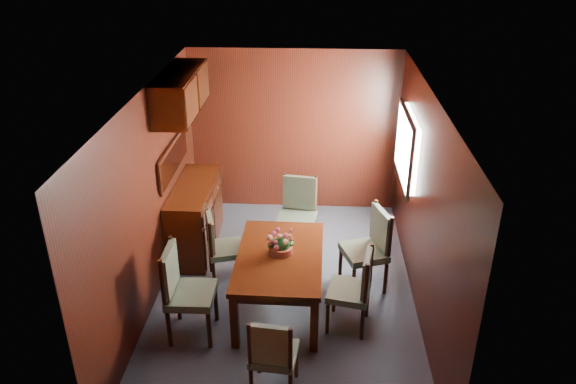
# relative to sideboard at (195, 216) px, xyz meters

# --- Properties ---
(ground) EXTENTS (4.50, 4.50, 0.00)m
(ground) POSITION_rel_sideboard_xyz_m (1.25, -1.00, -0.45)
(ground) COLOR #3F4755
(ground) RESTS_ON ground
(room_shell) EXTENTS (3.06, 4.52, 2.41)m
(room_shell) POSITION_rel_sideboard_xyz_m (1.15, -0.67, 1.18)
(room_shell) COLOR black
(room_shell) RESTS_ON ground
(sideboard) EXTENTS (0.48, 1.40, 0.90)m
(sideboard) POSITION_rel_sideboard_xyz_m (0.00, 0.00, 0.00)
(sideboard) COLOR black
(sideboard) RESTS_ON ground
(dining_table) EXTENTS (0.95, 1.50, 0.70)m
(dining_table) POSITION_rel_sideboard_xyz_m (1.20, -1.26, 0.15)
(dining_table) COLOR black
(dining_table) RESTS_ON ground
(chair_left_near) EXTENTS (0.49, 0.51, 1.06)m
(chair_left_near) POSITION_rel_sideboard_xyz_m (0.24, -1.75, 0.14)
(chair_left_near) COLOR black
(chair_left_near) RESTS_ON ground
(chair_left_far) EXTENTS (0.51, 0.52, 0.90)m
(chair_left_far) POSITION_rel_sideboard_xyz_m (0.45, -0.75, 0.05)
(chair_left_far) COLOR black
(chair_left_far) RESTS_ON ground
(chair_right_near) EXTENTS (0.51, 0.52, 0.94)m
(chair_right_near) POSITION_rel_sideboard_xyz_m (2.03, -1.55, 0.07)
(chair_right_near) COLOR black
(chair_right_near) RESTS_ON ground
(chair_right_far) EXTENTS (0.60, 0.61, 1.03)m
(chair_right_far) POSITION_rel_sideboard_xyz_m (2.24, -0.78, 0.12)
(chair_right_far) COLOR black
(chair_right_far) RESTS_ON ground
(chair_head) EXTENTS (0.46, 0.44, 0.88)m
(chair_head) POSITION_rel_sideboard_xyz_m (1.22, -2.55, 0.04)
(chair_head) COLOR black
(chair_head) RESTS_ON ground
(chair_foot) EXTENTS (0.54, 0.52, 1.01)m
(chair_foot) POSITION_rel_sideboard_xyz_m (1.36, 0.05, 0.11)
(chair_foot) COLOR black
(chair_foot) RESTS_ON ground
(flower_centerpiece) EXTENTS (0.28, 0.28, 0.28)m
(flower_centerpiece) POSITION_rel_sideboard_xyz_m (1.22, -1.21, 0.38)
(flower_centerpiece) COLOR #CA573D
(flower_centerpiece) RESTS_ON dining_table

